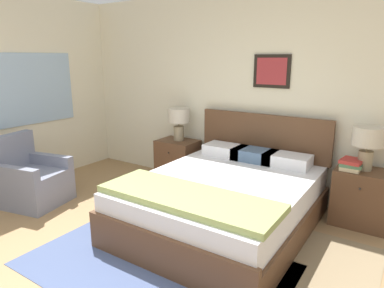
% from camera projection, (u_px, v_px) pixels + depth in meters
% --- Properties ---
extents(wall_back, '(7.86, 0.09, 2.60)m').
position_uv_depth(wall_back, '(252.00, 94.00, 4.42)').
color(wall_back, beige).
rests_on(wall_back, ground_plane).
extents(wall_left, '(0.08, 5.34, 2.60)m').
position_uv_depth(wall_left, '(21.00, 92.00, 4.68)').
color(wall_left, beige).
rests_on(wall_left, ground_plane).
extents(area_rug_main, '(2.23, 1.45, 0.01)m').
position_uv_depth(area_rug_main, '(155.00, 265.00, 2.99)').
color(area_rug_main, '#47567F').
rests_on(area_rug_main, ground_plane).
extents(area_rug_bedside, '(0.83, 1.40, 0.01)m').
position_uv_depth(area_rug_bedside, '(323.00, 273.00, 2.87)').
color(area_rug_bedside, '#897556').
rests_on(area_rug_bedside, ground_plane).
extents(bed, '(1.70, 2.12, 1.08)m').
position_uv_depth(bed, '(224.00, 199.00, 3.64)').
color(bed, brown).
rests_on(bed, ground_plane).
extents(armchair, '(0.87, 0.80, 0.85)m').
position_uv_depth(armchair, '(30.00, 181.00, 4.22)').
color(armchair, gray).
rests_on(armchair, ground_plane).
extents(nightstand_near_window, '(0.56, 0.44, 0.61)m').
position_uv_depth(nightstand_near_window, '(178.00, 161.00, 4.96)').
color(nightstand_near_window, brown).
rests_on(nightstand_near_window, ground_plane).
extents(nightstand_by_door, '(0.56, 0.44, 0.61)m').
position_uv_depth(nightstand_by_door, '(361.00, 198.00, 3.66)').
color(nightstand_by_door, brown).
rests_on(nightstand_by_door, ground_plane).
extents(table_lamp_near_window, '(0.31, 0.31, 0.46)m').
position_uv_depth(table_lamp_near_window, '(179.00, 119.00, 4.82)').
color(table_lamp_near_window, gray).
rests_on(table_lamp_near_window, nightstand_near_window).
extents(table_lamp_by_door, '(0.31, 0.31, 0.46)m').
position_uv_depth(table_lamp_by_door, '(368.00, 141.00, 3.53)').
color(table_lamp_by_door, gray).
rests_on(table_lamp_by_door, nightstand_by_door).
extents(book_thick_bottom, '(0.20, 0.26, 0.04)m').
position_uv_depth(book_thick_bottom, '(351.00, 168.00, 3.62)').
color(book_thick_bottom, beige).
rests_on(book_thick_bottom, nightstand_by_door).
extents(book_hardcover_middle, '(0.22, 0.25, 0.04)m').
position_uv_depth(book_hardcover_middle, '(352.00, 164.00, 3.61)').
color(book_hardcover_middle, '#4C7551').
rests_on(book_hardcover_middle, book_thick_bottom).
extents(book_novel_upper, '(0.23, 0.27, 0.03)m').
position_uv_depth(book_novel_upper, '(352.00, 161.00, 3.60)').
color(book_novel_upper, '#B7332D').
rests_on(book_novel_upper, book_hardcover_middle).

